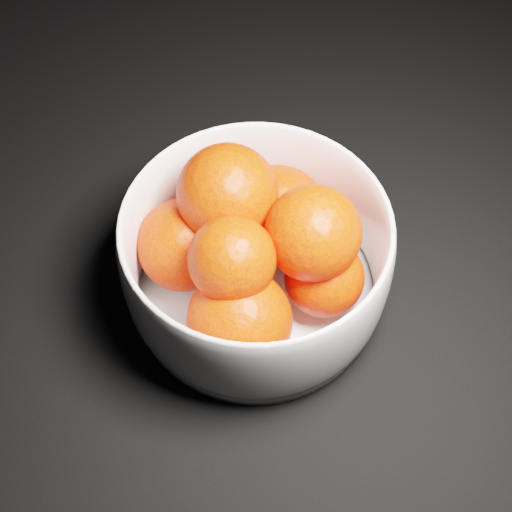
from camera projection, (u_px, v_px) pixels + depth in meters
bowl at (256, 260)px, 0.62m from camera, size 0.23×0.23×0.11m
orange_pile at (252, 246)px, 0.61m from camera, size 0.18×0.18×0.14m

